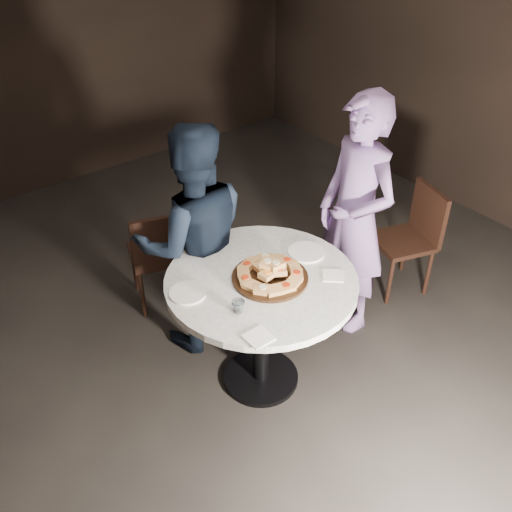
{
  "coord_description": "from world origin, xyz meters",
  "views": [
    {
      "loc": [
        -1.65,
        -2.02,
        2.89
      ],
      "look_at": [
        -0.0,
        0.08,
        0.98
      ],
      "focal_mm": 40.0,
      "sensor_mm": 36.0,
      "label": 1
    }
  ],
  "objects_px": {
    "table": "(261,299)",
    "water_glass": "(238,306)",
    "chair_right": "(413,233)",
    "diner_teal": "(355,218)",
    "focaccia_pile": "(270,272)",
    "serving_board": "(270,277)",
    "diner_navy": "(194,242)",
    "chair_far": "(159,253)"
  },
  "relations": [
    {
      "from": "focaccia_pile",
      "to": "chair_far",
      "type": "relative_size",
      "value": 0.47
    },
    {
      "from": "table",
      "to": "water_glass",
      "type": "xyz_separation_m",
      "value": [
        -0.28,
        -0.15,
        0.19
      ]
    },
    {
      "from": "serving_board",
      "to": "chair_far",
      "type": "height_order",
      "value": "serving_board"
    },
    {
      "from": "diner_navy",
      "to": "serving_board",
      "type": "bearing_deg",
      "value": 121.87
    },
    {
      "from": "chair_far",
      "to": "diner_teal",
      "type": "distance_m",
      "value": 1.43
    },
    {
      "from": "table",
      "to": "focaccia_pile",
      "type": "height_order",
      "value": "focaccia_pile"
    },
    {
      "from": "focaccia_pile",
      "to": "diner_navy",
      "type": "height_order",
      "value": "diner_navy"
    },
    {
      "from": "serving_board",
      "to": "water_glass",
      "type": "bearing_deg",
      "value": -159.85
    },
    {
      "from": "table",
      "to": "focaccia_pile",
      "type": "distance_m",
      "value": 0.21
    },
    {
      "from": "serving_board",
      "to": "diner_navy",
      "type": "relative_size",
      "value": 0.27
    },
    {
      "from": "focaccia_pile",
      "to": "diner_teal",
      "type": "relative_size",
      "value": 0.23
    },
    {
      "from": "water_glass",
      "to": "serving_board",
      "type": "bearing_deg",
      "value": 20.15
    },
    {
      "from": "chair_right",
      "to": "diner_navy",
      "type": "bearing_deg",
      "value": -89.12
    },
    {
      "from": "table",
      "to": "chair_far",
      "type": "height_order",
      "value": "table"
    },
    {
      "from": "diner_navy",
      "to": "chair_far",
      "type": "bearing_deg",
      "value": -64.38
    },
    {
      "from": "serving_board",
      "to": "focaccia_pile",
      "type": "bearing_deg",
      "value": 0.67
    },
    {
      "from": "focaccia_pile",
      "to": "chair_far",
      "type": "height_order",
      "value": "focaccia_pile"
    },
    {
      "from": "focaccia_pile",
      "to": "chair_right",
      "type": "bearing_deg",
      "value": 4.53
    },
    {
      "from": "table",
      "to": "focaccia_pile",
      "type": "bearing_deg",
      "value": -45.29
    },
    {
      "from": "focaccia_pile",
      "to": "chair_far",
      "type": "xyz_separation_m",
      "value": [
        -0.14,
        1.1,
        -0.41
      ]
    },
    {
      "from": "focaccia_pile",
      "to": "water_glass",
      "type": "height_order",
      "value": "focaccia_pile"
    },
    {
      "from": "water_glass",
      "to": "chair_far",
      "type": "relative_size",
      "value": 0.09
    },
    {
      "from": "table",
      "to": "water_glass",
      "type": "relative_size",
      "value": 18.81
    },
    {
      "from": "water_glass",
      "to": "chair_right",
      "type": "height_order",
      "value": "water_glass"
    },
    {
      "from": "water_glass",
      "to": "diner_teal",
      "type": "height_order",
      "value": "diner_teal"
    },
    {
      "from": "chair_right",
      "to": "table",
      "type": "bearing_deg",
      "value": -68.5
    },
    {
      "from": "chair_right",
      "to": "chair_far",
      "type": "bearing_deg",
      "value": -101.97
    },
    {
      "from": "table",
      "to": "diner_navy",
      "type": "bearing_deg",
      "value": 97.18
    },
    {
      "from": "serving_board",
      "to": "diner_navy",
      "type": "distance_m",
      "value": 0.65
    },
    {
      "from": "chair_far",
      "to": "diner_navy",
      "type": "height_order",
      "value": "diner_navy"
    },
    {
      "from": "serving_board",
      "to": "chair_right",
      "type": "distance_m",
      "value": 1.58
    },
    {
      "from": "water_glass",
      "to": "diner_teal",
      "type": "bearing_deg",
      "value": 12.62
    },
    {
      "from": "table",
      "to": "chair_right",
      "type": "height_order",
      "value": "chair_right"
    },
    {
      "from": "focaccia_pile",
      "to": "diner_navy",
      "type": "distance_m",
      "value": 0.65
    },
    {
      "from": "diner_teal",
      "to": "focaccia_pile",
      "type": "bearing_deg",
      "value": -75.05
    },
    {
      "from": "serving_board",
      "to": "chair_far",
      "type": "bearing_deg",
      "value": 97.24
    },
    {
      "from": "serving_board",
      "to": "diner_teal",
      "type": "bearing_deg",
      "value": 9.76
    },
    {
      "from": "table",
      "to": "diner_navy",
      "type": "distance_m",
      "value": 0.62
    },
    {
      "from": "water_glass",
      "to": "diner_navy",
      "type": "bearing_deg",
      "value": 74.84
    },
    {
      "from": "water_glass",
      "to": "diner_teal",
      "type": "xyz_separation_m",
      "value": [
        1.18,
        0.26,
        -0.02
      ]
    },
    {
      "from": "table",
      "to": "chair_right",
      "type": "bearing_deg",
      "value": 3.09
    },
    {
      "from": "diner_navy",
      "to": "water_glass",
      "type": "bearing_deg",
      "value": 96.87
    }
  ]
}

